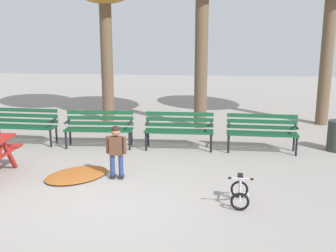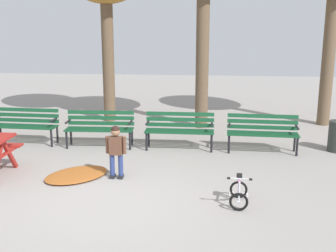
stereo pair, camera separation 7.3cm
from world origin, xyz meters
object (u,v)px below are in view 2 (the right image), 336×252
(park_bench_far_left, at_px, (26,123))
(park_bench_far_right, at_px, (262,130))
(child_standing, at_px, (116,148))
(park_bench_left, at_px, (100,126))
(park_bench_right, at_px, (180,127))
(kids_bicycle, at_px, (239,192))

(park_bench_far_left, height_order, park_bench_far_right, same)
(park_bench_far_right, height_order, child_standing, child_standing)
(park_bench_far_left, distance_m, child_standing, 3.52)
(park_bench_left, height_order, park_bench_right, same)
(kids_bicycle, bearing_deg, park_bench_right, 111.17)
(park_bench_far_right, bearing_deg, kids_bicycle, -103.17)
(park_bench_far_left, height_order, kids_bicycle, park_bench_far_left)
(park_bench_left, distance_m, park_bench_far_right, 3.81)
(park_bench_left, xyz_separation_m, park_bench_right, (1.90, 0.01, 0.00))
(park_bench_far_left, height_order, park_bench_right, same)
(park_bench_far_left, relative_size, kids_bicycle, 2.80)
(park_bench_right, distance_m, child_standing, 2.35)
(park_bench_left, distance_m, child_standing, 2.26)
(park_bench_far_left, xyz_separation_m, park_bench_far_right, (5.70, -0.16, 0.00))
(park_bench_left, height_order, child_standing, child_standing)
(park_bench_far_left, distance_m, kids_bicycle, 5.93)
(park_bench_left, xyz_separation_m, park_bench_far_right, (3.81, -0.04, 0.00))
(park_bench_left, height_order, kids_bicycle, park_bench_left)
(park_bench_far_left, xyz_separation_m, park_bench_left, (1.89, -0.12, 0.00))
(park_bench_far_right, distance_m, kids_bicycle, 3.13)
(child_standing, bearing_deg, park_bench_right, 63.43)
(park_bench_far_right, bearing_deg, park_bench_far_left, 178.40)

